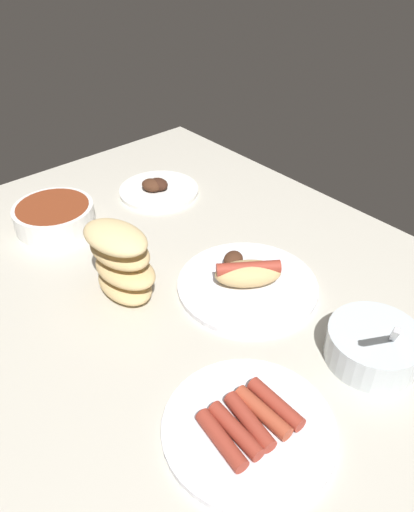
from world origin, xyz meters
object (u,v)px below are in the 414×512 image
object	(u,v)px
bread_stack	(121,261)
plate_sausages	(249,426)
bowl_coleslaw	(374,344)
bowl_chili	(54,215)
plate_grilled_meat	(158,189)
plate_hotdog_assembled	(247,280)

from	to	relation	value
bread_stack	plate_sausages	xyz separation A→B (cm)	(35.05, -3.27, -6.27)
bread_stack	bowl_coleslaw	bearing A→B (deg)	27.87
bowl_chili	plate_grilled_meat	xyz separation A→B (cm)	(2.85, 25.34, -1.76)
plate_hotdog_assembled	plate_sausages	xyz separation A→B (cm)	(21.73, -21.08, -0.67)
bowl_chili	bowl_coleslaw	distance (cm)	69.37
bread_stack	plate_sausages	distance (cm)	35.76
plate_grilled_meat	bowl_coleslaw	distance (cm)	64.11
bread_stack	bowl_coleslaw	distance (cm)	43.50
bowl_coleslaw	plate_hotdog_assembled	bearing A→B (deg)	-174.45
bowl_chili	plate_grilled_meat	distance (cm)	25.56
bowl_chili	plate_sausages	size ratio (longest dim) A/B	0.71
plate_sausages	bowl_coleslaw	xyz separation A→B (cm)	(3.22, 23.51, 2.07)
plate_hotdog_assembled	plate_grilled_meat	world-z (taller)	plate_hotdog_assembled
plate_hotdog_assembled	plate_grilled_meat	bearing A→B (deg)	167.67
plate_sausages	bowl_coleslaw	world-z (taller)	bowl_coleslaw
plate_grilled_meat	plate_hotdog_assembled	bearing A→B (deg)	-12.33
plate_hotdog_assembled	bread_stack	size ratio (longest dim) A/B	1.73
bread_stack	bowl_coleslaw	size ratio (longest dim) A/B	1.01
plate_hotdog_assembled	plate_sausages	world-z (taller)	plate_hotdog_assembled
plate_sausages	bowl_coleslaw	distance (cm)	23.82
plate_hotdog_assembled	bowl_coleslaw	xyz separation A→B (cm)	(24.95, 2.43, 1.40)
bread_stack	plate_hotdog_assembled	bearing A→B (deg)	53.20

